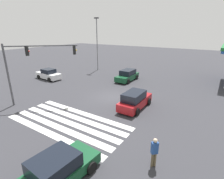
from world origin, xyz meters
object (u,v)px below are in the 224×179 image
object	(u,v)px
traffic_signal_mast	(30,61)
pedestrian	(154,151)
street_light_pole_b	(97,40)
car_1	(57,170)
car_2	(135,100)
car_0	(127,76)
car_3	(49,74)

from	to	relation	value
traffic_signal_mast	pedestrian	bearing A→B (deg)	-52.95
traffic_signal_mast	street_light_pole_b	distance (m)	16.78
traffic_signal_mast	car_1	distance (m)	11.68
car_1	street_light_pole_b	world-z (taller)	street_light_pole_b
traffic_signal_mast	car_2	size ratio (longest dim) A/B	1.35
car_0	car_1	bearing A→B (deg)	17.02
car_1	traffic_signal_mast	bearing A→B (deg)	64.54
car_2	car_3	bearing A→B (deg)	81.23
car_2	pedestrian	xyz separation A→B (m)	(4.26, -6.40, 0.21)
car_3	street_light_pole_b	bearing A→B (deg)	-101.33
car_0	car_3	xyz separation A→B (m)	(-10.55, -5.82, -0.05)
car_2	car_3	xyz separation A→B (m)	(-15.74, 2.36, -0.08)
car_3	car_0	bearing A→B (deg)	-148.12
traffic_signal_mast	car_2	distance (m)	10.74
car_0	car_1	world-z (taller)	car_0
car_3	pedestrian	bearing A→B (deg)	159.35
traffic_signal_mast	car_1	xyz separation A→B (m)	(9.67, -5.41, -3.67)
car_0	street_light_pole_b	xyz separation A→B (m)	(-8.18, 3.47, 4.68)
car_2	car_3	world-z (taller)	car_2
traffic_signal_mast	pedestrian	distance (m)	13.86
car_3	car_2	bearing A→B (deg)	174.48
traffic_signal_mast	car_3	world-z (taller)	traffic_signal_mast
car_0	car_3	bearing A→B (deg)	-61.85
traffic_signal_mast	car_0	xyz separation A→B (m)	(3.87, 12.71, -3.61)
traffic_signal_mast	car_0	world-z (taller)	traffic_signal_mast
car_2	street_light_pole_b	size ratio (longest dim) A/B	0.48
car_1	car_3	size ratio (longest dim) A/B	0.99
car_1	pedestrian	bearing A→B (deg)	-41.88
car_0	street_light_pole_b	distance (m)	10.04
car_0	car_3	distance (m)	12.05
traffic_signal_mast	pedestrian	world-z (taller)	traffic_signal_mast
car_1	car_3	distance (m)	20.47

